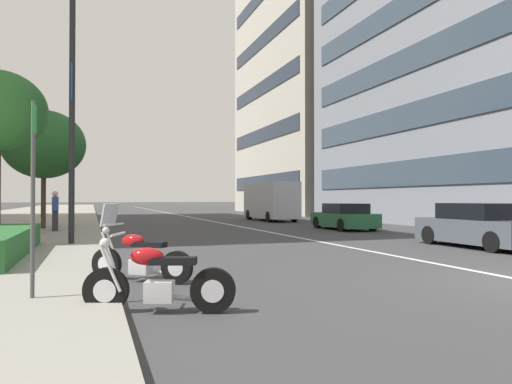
% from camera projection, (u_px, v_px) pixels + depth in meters
% --- Properties ---
extents(sidewalk_right_plaza, '(160.00, 10.50, 0.15)m').
position_uv_depth(sidewalk_right_plaza, '(17.00, 220.00, 32.63)').
color(sidewalk_right_plaza, gray).
rests_on(sidewalk_right_plaza, ground).
extents(lane_centre_stripe, '(110.00, 0.16, 0.01)m').
position_uv_depth(lane_centre_stripe, '(185.00, 216.00, 41.50)').
color(lane_centre_stripe, silver).
rests_on(lane_centre_stripe, ground).
extents(motorcycle_by_sign_pole, '(0.89, 1.99, 1.09)m').
position_uv_depth(motorcycle_by_sign_pole, '(158.00, 283.00, 6.40)').
color(motorcycle_by_sign_pole, black).
rests_on(motorcycle_by_sign_pole, ground).
extents(motorcycle_under_tarp, '(1.39, 1.74, 1.46)m').
position_uv_depth(motorcycle_under_tarp, '(139.00, 259.00, 8.82)').
color(motorcycle_under_tarp, black).
rests_on(motorcycle_under_tarp, ground).
extents(car_lead_in_lane, '(4.15, 1.86, 1.40)m').
position_uv_depth(car_lead_in_lane, '(479.00, 227.00, 15.04)').
color(car_lead_in_lane, '#4C515B').
rests_on(car_lead_in_lane, ground).
extents(car_mid_block_traffic, '(4.26, 1.97, 1.31)m').
position_uv_depth(car_mid_block_traffic, '(344.00, 217.00, 23.67)').
color(car_mid_block_traffic, '#236038').
rests_on(car_mid_block_traffic, ground).
extents(delivery_van_ahead, '(6.09, 2.05, 2.66)m').
position_uv_depth(delivery_van_ahead, '(270.00, 200.00, 33.07)').
color(delivery_van_ahead, '#B7B7BC').
rests_on(delivery_van_ahead, ground).
extents(parking_sign_by_curb, '(0.32, 0.06, 2.79)m').
position_uv_depth(parking_sign_by_curb, '(33.00, 180.00, 6.68)').
color(parking_sign_by_curb, '#47494C').
rests_on(parking_sign_by_curb, sidewalk_right_plaza).
extents(street_lamp_with_banners, '(1.26, 2.04, 9.34)m').
position_uv_depth(street_lamp_with_banners, '(81.00, 70.00, 14.90)').
color(street_lamp_with_banners, '#232326').
rests_on(street_lamp_with_banners, sidewalk_right_plaza).
extents(clipped_hedge_bed, '(6.42, 1.10, 0.63)m').
position_uv_depth(clipped_hedge_bed, '(2.00, 243.00, 11.57)').
color(clipped_hedge_bed, '#28602D').
rests_on(clipped_hedge_bed, sidewalk_right_plaza).
extents(street_tree_mid_sidewalk, '(3.77, 3.77, 5.55)m').
position_uv_depth(street_tree_mid_sidewalk, '(44.00, 144.00, 22.15)').
color(street_tree_mid_sidewalk, '#473323').
rests_on(street_tree_mid_sidewalk, sidewalk_right_plaza).
extents(pedestrian_on_plaza, '(0.42, 0.30, 1.73)m').
position_uv_depth(pedestrian_on_plaza, '(55.00, 211.00, 20.30)').
color(pedestrian_on_plaza, '#2D2D33').
rests_on(pedestrian_on_plaza, sidewalk_right_plaza).
extents(office_tower_near_left, '(20.76, 18.13, 40.95)m').
position_uv_depth(office_tower_near_left, '(338.00, 30.00, 53.06)').
color(office_tower_near_left, '#B7B2A3').
rests_on(office_tower_near_left, ground).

